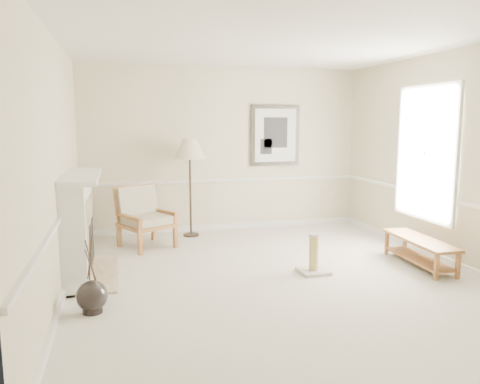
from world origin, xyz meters
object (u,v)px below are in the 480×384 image
at_px(bench, 420,248).
at_px(floor_vase, 92,297).
at_px(scratching_post, 314,261).
at_px(armchair, 143,214).
at_px(floor_lamp, 190,152).

bearing_deg(bench, floor_vase, -172.49).
relative_size(floor_vase, scratching_post, 1.78).
bearing_deg(armchair, floor_vase, -132.58).
relative_size(armchair, scratching_post, 1.93).
bearing_deg(floor_vase, scratching_post, 12.83).
relative_size(floor_vase, bench, 0.70).
bearing_deg(floor_vase, armchair, 75.64).
height_order(floor_vase, bench, floor_vase).
distance_m(floor_lamp, bench, 3.89).
height_order(armchair, floor_lamp, floor_lamp).
relative_size(bench, scratching_post, 2.55).
xyz_separation_m(floor_lamp, bench, (2.76, -2.46, -1.20)).
height_order(bench, scratching_post, scratching_post).
relative_size(armchair, floor_lamp, 0.61).
bearing_deg(scratching_post, floor_vase, -167.17).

